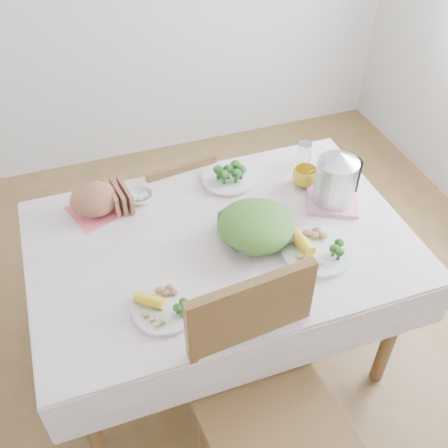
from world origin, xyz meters
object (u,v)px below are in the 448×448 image
object	(u,v)px
chair_near	(274,432)
yellow_mug	(305,177)
dinner_plate_left	(165,308)
salad_bowl	(255,231)
dining_table	(221,300)
dinner_plate_right	(316,251)
electric_kettle	(336,180)
chair_far	(172,200)

from	to	relation	value
chair_near	yellow_mug	xyz separation A→B (m)	(0.50, 0.88, 0.34)
chair_near	dinner_plate_left	xyz separation A→B (m)	(-0.26, 0.41, 0.31)
chair_near	salad_bowl	bearing A→B (deg)	69.79
dining_table	dinner_plate_right	xyz separation A→B (m)	(0.32, -0.20, 0.40)
dinner_plate_right	electric_kettle	distance (m)	0.34
dinner_plate_left	yellow_mug	world-z (taller)	yellow_mug
dinner_plate_left	electric_kettle	world-z (taller)	electric_kettle
salad_bowl	yellow_mug	distance (m)	0.41
chair_far	chair_near	bearing A→B (deg)	82.67
chair_near	dinner_plate_right	xyz separation A→B (m)	(0.36, 0.48, 0.31)
chair_far	salad_bowl	distance (m)	0.78
dinner_plate_right	chair_near	bearing A→B (deg)	-127.02
chair_near	yellow_mug	bearing A→B (deg)	55.00
chair_near	yellow_mug	distance (m)	1.07
chair_far	dinner_plate_right	distance (m)	0.97
chair_near	yellow_mug	world-z (taller)	chair_near
dinner_plate_left	dinner_plate_right	size ratio (longest dim) A/B	0.84
chair_far	dinner_plate_left	bearing A→B (deg)	66.83
dinner_plate_right	electric_kettle	size ratio (longest dim) A/B	1.15
chair_far	electric_kettle	xyz separation A→B (m)	(0.57, -0.58, 0.42)
dining_table	yellow_mug	distance (m)	0.67
chair_far	dinner_plate_right	size ratio (longest dim) A/B	2.88
electric_kettle	salad_bowl	bearing A→B (deg)	-155.28
chair_near	electric_kettle	distance (m)	1.02
dining_table	dinner_plate_left	bearing A→B (deg)	-137.97
dining_table	salad_bowl	bearing A→B (deg)	-15.83
chair_far	dinner_plate_right	xyz separation A→B (m)	(0.37, -0.84, 0.31)
dinner_plate_left	chair_near	bearing A→B (deg)	-57.27
yellow_mug	salad_bowl	bearing A→B (deg)	-143.76
chair_far	yellow_mug	distance (m)	0.75
chair_near	dinner_plate_left	size ratio (longest dim) A/B	4.45
dinner_plate_left	yellow_mug	size ratio (longest dim) A/B	2.11
dining_table	yellow_mug	size ratio (longest dim) A/B	12.74
salad_bowl	dinner_plate_left	xyz separation A→B (m)	(-0.43, -0.23, -0.02)
dinner_plate_right	dinner_plate_left	bearing A→B (deg)	-173.26
salad_bowl	dinner_plate_right	bearing A→B (deg)	-39.87
dining_table	dinner_plate_right	bearing A→B (deg)	-31.43
chair_near	electric_kettle	world-z (taller)	electric_kettle
dinner_plate_left	yellow_mug	xyz separation A→B (m)	(0.76, 0.48, 0.03)
chair_near	salad_bowl	size ratio (longest dim) A/B	3.61
dinner_plate_left	yellow_mug	distance (m)	0.90
chair_near	salad_bowl	distance (m)	0.74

